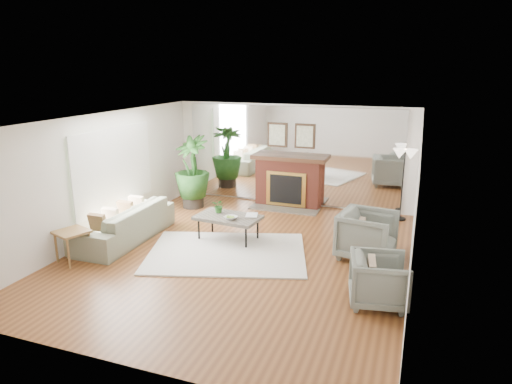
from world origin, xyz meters
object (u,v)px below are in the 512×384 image
at_px(armchair_back, 367,235).
at_px(armchair_front, 379,280).
at_px(floor_lamp, 405,160).
at_px(coffee_table, 228,218).
at_px(fireplace, 288,180).
at_px(side_table, 72,236).
at_px(sofa, 125,223).
at_px(potted_ficus, 192,170).

bearing_deg(armchair_back, armchair_front, -158.91).
xyz_separation_m(armchair_front, floor_lamp, (0.10, 4.10, 1.02)).
relative_size(coffee_table, floor_lamp, 0.82).
height_order(fireplace, side_table, fireplace).
bearing_deg(side_table, floor_lamp, 39.54).
bearing_deg(side_table, armchair_front, 3.40).
distance_m(armchair_back, side_table, 5.26).
distance_m(sofa, potted_ficus, 2.54).
bearing_deg(coffee_table, sofa, -161.09).
bearing_deg(sofa, fireplace, 142.89).
relative_size(sofa, side_table, 3.66).
relative_size(armchair_front, floor_lamp, 0.51).
relative_size(armchair_front, side_table, 1.25).
relative_size(fireplace, armchair_back, 2.13).
xyz_separation_m(fireplace, armchair_back, (2.23, -2.60, -0.22)).
height_order(fireplace, sofa, fireplace).
height_order(fireplace, armchair_back, fireplace).
bearing_deg(floor_lamp, coffee_table, -141.85).
distance_m(potted_ficus, floor_lamp, 4.96).
relative_size(fireplace, side_table, 3.12).
bearing_deg(armchair_back, floor_lamp, -2.33).
xyz_separation_m(potted_ficus, floor_lamp, (4.89, 0.72, 0.44)).
bearing_deg(sofa, coffee_table, 108.13).
xyz_separation_m(sofa, armchair_back, (4.68, 0.73, 0.09)).
distance_m(fireplace, armchair_front, 5.00).
bearing_deg(armchair_back, potted_ficus, 77.25).
relative_size(coffee_table, side_table, 2.03).
distance_m(side_table, potted_ficus, 3.75).
bearing_deg(armchair_back, coffee_table, 99.68).
relative_size(fireplace, floor_lamp, 1.26).
bearing_deg(armchair_front, coffee_table, 51.91).
bearing_deg(potted_ficus, armchair_back, -21.29).
bearing_deg(armchair_front, armchair_back, 2.01).
bearing_deg(fireplace, armchair_back, -49.41).
distance_m(coffee_table, side_table, 2.90).
relative_size(armchair_back, floor_lamp, 0.59).
bearing_deg(armchair_front, fireplace, 20.84).
xyz_separation_m(armchair_front, potted_ficus, (-4.79, 3.38, 0.58)).
xyz_separation_m(sofa, floor_lamp, (5.15, 3.17, 1.04)).
bearing_deg(potted_ficus, sofa, -96.02).
distance_m(fireplace, coffee_table, 2.71).
bearing_deg(potted_ficus, coffee_table, -46.07).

